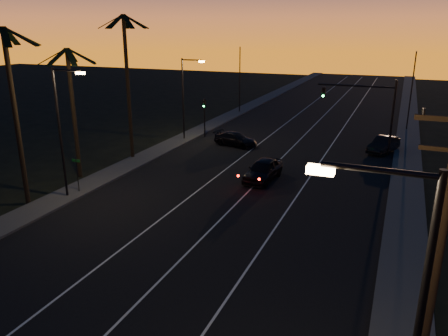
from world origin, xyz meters
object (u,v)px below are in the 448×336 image
at_px(utility_pole, 438,256).
at_px(lead_car, 263,170).
at_px(signal_mast, 367,103).
at_px(right_car, 384,145).
at_px(cross_car, 236,139).

relative_size(utility_pole, lead_car, 1.81).
bearing_deg(signal_mast, right_car, 24.75).
xyz_separation_m(lead_car, right_car, (8.30, 12.10, -0.08)).
bearing_deg(lead_car, right_car, 55.56).
height_order(utility_pole, right_car, utility_pole).
bearing_deg(signal_mast, cross_car, -169.50).
xyz_separation_m(signal_mast, right_car, (1.86, 0.86, -4.03)).
height_order(utility_pole, signal_mast, utility_pole).
relative_size(signal_mast, cross_car, 1.45).
height_order(utility_pole, lead_car, utility_pole).
distance_m(utility_pole, lead_car, 22.14).
height_order(signal_mast, lead_car, signal_mast).
relative_size(utility_pole, cross_car, 2.04).
distance_m(signal_mast, lead_car, 13.54).
bearing_deg(utility_pole, right_car, 94.82).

